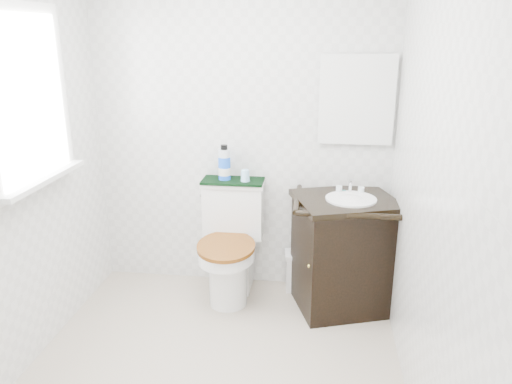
% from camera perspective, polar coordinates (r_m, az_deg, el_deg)
% --- Properties ---
extents(floor, '(2.40, 2.40, 0.00)m').
position_cam_1_polar(floor, '(3.09, -5.12, -20.25)').
color(floor, beige).
rests_on(floor, ground).
extents(wall_back, '(2.40, 0.00, 2.40)m').
position_cam_1_polar(wall_back, '(3.68, -1.67, 6.85)').
color(wall_back, silver).
rests_on(wall_back, ground).
extents(wall_front, '(2.40, 0.00, 2.40)m').
position_cam_1_polar(wall_front, '(1.47, -16.53, -11.36)').
color(wall_front, silver).
rests_on(wall_front, ground).
extents(wall_left, '(0.00, 2.40, 2.40)m').
position_cam_1_polar(wall_left, '(2.98, -26.99, 2.26)').
color(wall_left, silver).
rests_on(wall_left, ground).
extents(wall_right, '(0.00, 2.40, 2.40)m').
position_cam_1_polar(wall_right, '(2.53, 19.26, 0.72)').
color(wall_right, silver).
rests_on(wall_right, ground).
extents(window, '(0.02, 0.70, 0.90)m').
position_cam_1_polar(window, '(3.10, -24.90, 9.74)').
color(window, white).
rests_on(window, wall_left).
extents(mirror, '(0.50, 0.02, 0.60)m').
position_cam_1_polar(mirror, '(3.58, 11.45, 10.26)').
color(mirror, silver).
rests_on(mirror, wall_back).
extents(toilet, '(0.46, 0.65, 0.85)m').
position_cam_1_polar(toilet, '(3.72, -2.88, -6.49)').
color(toilet, white).
rests_on(toilet, floor).
extents(vanity, '(0.81, 0.75, 0.92)m').
position_cam_1_polar(vanity, '(3.59, 9.96, -6.59)').
color(vanity, black).
rests_on(vanity, floor).
extents(trash_bin, '(0.23, 0.19, 0.31)m').
position_cam_1_polar(trash_bin, '(3.88, 4.90, -8.92)').
color(trash_bin, silver).
rests_on(trash_bin, floor).
extents(towel, '(0.45, 0.22, 0.02)m').
position_cam_1_polar(towel, '(3.66, -2.66, 1.28)').
color(towel, black).
rests_on(towel, toilet).
extents(mouthwash_bottle, '(0.09, 0.09, 0.26)m').
position_cam_1_polar(mouthwash_bottle, '(3.64, -3.64, 3.24)').
color(mouthwash_bottle, blue).
rests_on(mouthwash_bottle, towel).
extents(cup, '(0.07, 0.07, 0.08)m').
position_cam_1_polar(cup, '(3.61, -1.25, 1.90)').
color(cup, '#9BD6FD').
rests_on(cup, towel).
extents(soap_bar, '(0.06, 0.04, 0.02)m').
position_cam_1_polar(soap_bar, '(3.57, 9.94, 0.13)').
color(soap_bar, '#197B79').
rests_on(soap_bar, vanity).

